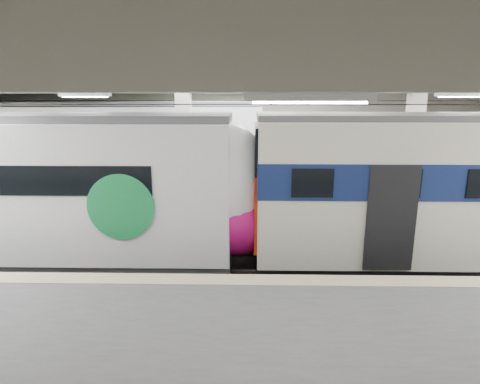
{
  "coord_description": "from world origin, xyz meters",
  "views": [
    {
      "loc": [
        -0.75,
        -11.13,
        4.99
      ],
      "look_at": [
        -1.0,
        1.0,
        2.0
      ],
      "focal_mm": 30.0,
      "sensor_mm": 36.0,
      "label": 1
    }
  ],
  "objects": [
    {
      "name": "far_train",
      "position": [
        -7.59,
        5.5,
        2.41
      ],
      "size": [
        14.77,
        3.25,
        4.67
      ],
      "rotation": [
        0.0,
        0.0,
        0.02
      ],
      "color": "white",
      "rests_on": "ground"
    },
    {
      "name": "station_hall",
      "position": [
        0.0,
        -1.74,
        3.24
      ],
      "size": [
        36.0,
        24.0,
        5.75
      ],
      "color": "black",
      "rests_on": "ground"
    },
    {
      "name": "modern_emu",
      "position": [
        -6.25,
        -0.0,
        2.19
      ],
      "size": [
        13.78,
        2.85,
        4.45
      ],
      "color": "white",
      "rests_on": "ground"
    }
  ]
}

